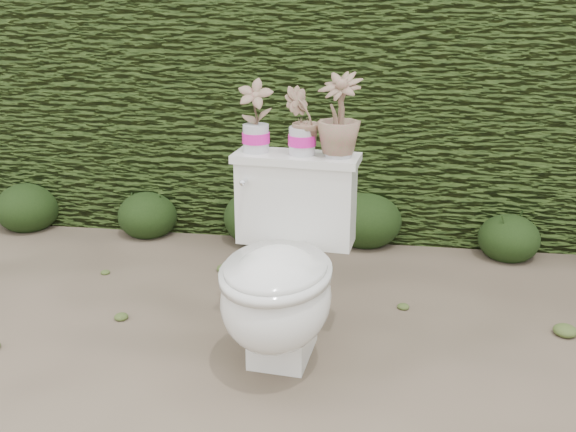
# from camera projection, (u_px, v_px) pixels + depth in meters

# --- Properties ---
(ground) EXTENTS (60.00, 60.00, 0.00)m
(ground) POSITION_uv_depth(u_px,v_px,m) (280.00, 333.00, 2.75)
(ground) COLOR #7B6A55
(ground) RESTS_ON ground
(hedge) EXTENTS (8.00, 1.00, 1.60)m
(hedge) POSITION_uv_depth(u_px,v_px,m) (321.00, 91.00, 3.97)
(hedge) COLOR #374D19
(hedge) RESTS_ON ground
(toilet) EXTENTS (0.52, 0.72, 0.78)m
(toilet) POSITION_uv_depth(u_px,v_px,m) (282.00, 276.00, 2.45)
(toilet) COLOR silver
(toilet) RESTS_ON ground
(potted_plant_left) EXTENTS (0.15, 0.10, 0.27)m
(potted_plant_left) POSITION_uv_depth(u_px,v_px,m) (256.00, 118.00, 2.52)
(potted_plant_left) COLOR #288032
(potted_plant_left) RESTS_ON toilet
(potted_plant_center) EXTENTS (0.16, 0.14, 0.25)m
(potted_plant_center) POSITION_uv_depth(u_px,v_px,m) (302.00, 123.00, 2.49)
(potted_plant_center) COLOR #288032
(potted_plant_center) RESTS_ON toilet
(potted_plant_right) EXTENTS (0.22, 0.22, 0.31)m
(potted_plant_right) POSITION_uv_depth(u_px,v_px,m) (339.00, 117.00, 2.44)
(potted_plant_right) COLOR #288032
(potted_plant_right) RESTS_ON toilet
(liriope_clump_1) EXTENTS (0.38, 0.38, 0.31)m
(liriope_clump_1) POSITION_uv_depth(u_px,v_px,m) (27.00, 203.00, 3.94)
(liriope_clump_1) COLOR #203312
(liriope_clump_1) RESTS_ON ground
(liriope_clump_2) EXTENTS (0.36, 0.36, 0.28)m
(liriope_clump_2) POSITION_uv_depth(u_px,v_px,m) (147.00, 211.00, 3.84)
(liriope_clump_2) COLOR #203312
(liriope_clump_2) RESTS_ON ground
(liriope_clump_3) EXTENTS (0.42, 0.42, 0.34)m
(liriope_clump_3) POSITION_uv_depth(u_px,v_px,m) (260.00, 212.00, 3.73)
(liriope_clump_3) COLOR #203312
(liriope_clump_3) RESTS_ON ground
(liriope_clump_4) EXTENTS (0.42, 0.42, 0.34)m
(liriope_clump_4) POSITION_uv_depth(u_px,v_px,m) (366.00, 214.00, 3.69)
(liriope_clump_4) COLOR #203312
(liriope_clump_4) RESTS_ON ground
(liriope_clump_5) EXTENTS (0.33, 0.33, 0.26)m
(liriope_clump_5) POSITION_uv_depth(u_px,v_px,m) (509.00, 234.00, 3.50)
(liriope_clump_5) COLOR #203312
(liriope_clump_5) RESTS_ON ground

